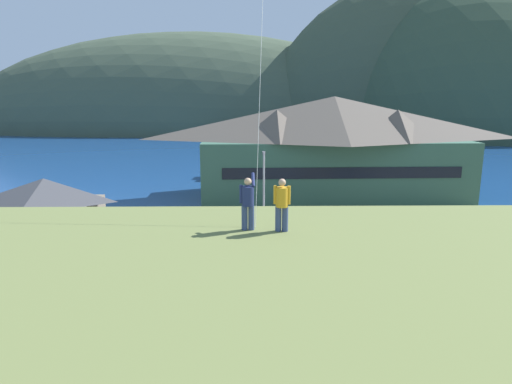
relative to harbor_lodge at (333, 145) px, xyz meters
name	(u,v)px	position (x,y,z in m)	size (l,w,h in m)	color
ground_plane	(249,282)	(-8.95, -22.39, -5.66)	(600.00, 600.00, 0.00)	#66604C
parking_lot_pad	(249,252)	(-8.95, -17.39, -5.61)	(40.00, 20.00, 0.10)	slate
bay_water	(249,153)	(-8.95, 37.61, -5.64)	(360.00, 84.00, 0.03)	navy
far_hill_west_ridge	(193,131)	(-27.22, 97.16, -5.66)	(148.79, 52.13, 61.24)	#42513D
far_hill_east_peak	(432,133)	(46.61, 85.97, -5.66)	(104.77, 45.38, 92.56)	#3D4C38
far_hill_center_saddle	(461,133)	(55.31, 85.68, -5.66)	(83.70, 74.94, 88.15)	#334733
far_hill_far_shoulder	(476,131)	(65.73, 97.23, -5.66)	(116.73, 66.76, 68.53)	#334733
harbor_lodge	(333,145)	(0.00, 0.00, 0.00)	(29.27, 11.54, 10.66)	#38604C
storage_shed_near_lot	(47,210)	(-23.74, -15.01, -3.15)	(7.56, 5.57, 4.83)	#756B5B
wharf_dock	(242,175)	(-9.91, 11.77, -5.31)	(3.20, 11.49, 0.70)	#70604C
moored_boat_wharfside	(216,172)	(-13.44, 12.20, -4.94)	(3.09, 7.50, 2.16)	#A8A399
parked_car_mid_row_far	(441,232)	(4.88, -16.21, -4.59)	(4.26, 2.16, 1.82)	slate
parked_car_mid_row_center	(115,258)	(-17.01, -21.09, -4.59)	(4.24, 2.14, 1.82)	slate
parked_car_front_row_red	(414,263)	(0.68, -22.24, -4.59)	(4.23, 2.11, 1.82)	#B28923
parked_car_back_row_right	(169,227)	(-14.87, -14.87, -4.59)	(4.23, 2.11, 1.82)	silver
parked_car_front_row_end	(311,230)	(-4.42, -15.59, -4.59)	(4.27, 2.20, 1.82)	silver
parked_car_corner_spot	(201,264)	(-11.74, -22.25, -4.59)	(4.23, 2.11, 1.82)	#B28923
parked_car_back_row_left	(479,256)	(5.12, -21.10, -4.59)	(4.25, 2.15, 1.82)	slate
parking_light_pole	(264,184)	(-7.75, -11.83, -1.93)	(0.24, 0.78, 6.21)	#ADADB2
person_kite_flyer	(248,202)	(-8.95, -32.22, 1.52)	(0.51, 0.67, 1.86)	#384770
person_companion	(282,203)	(-7.85, -32.39, 1.51)	(0.55, 0.40, 1.74)	#384770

